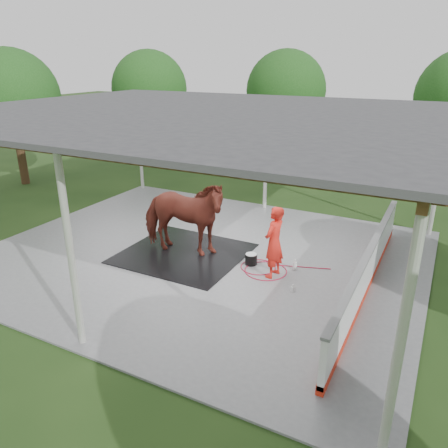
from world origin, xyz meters
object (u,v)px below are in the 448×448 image
at_px(handler, 274,242).
at_px(wash_bucket, 251,259).
at_px(horse, 182,217).
at_px(dasher_board, 368,271).

height_order(handler, wash_bucket, handler).
relative_size(horse, handler, 1.39).
bearing_deg(horse, wash_bucket, -91.10).
distance_m(horse, wash_bucket, 2.24).
xyz_separation_m(horse, wash_bucket, (2.00, 0.27, -0.97)).
bearing_deg(wash_bucket, handler, -24.77).
bearing_deg(handler, dasher_board, 106.61).
distance_m(handler, wash_bucket, 1.16).
bearing_deg(handler, horse, -82.83).
relative_size(dasher_board, wash_bucket, 24.28).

